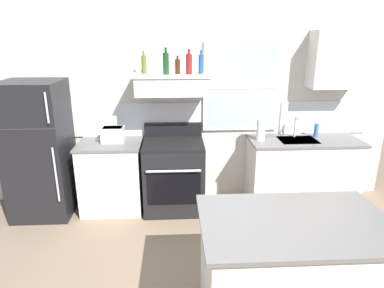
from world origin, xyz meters
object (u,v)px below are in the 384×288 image
(bottle_brown_stout, at_px, (178,66))
(kitchen_island, at_px, (291,272))
(paper_towel_roll, at_px, (261,130))
(toaster, at_px, (113,134))
(bottle_clear_tall, at_px, (154,62))
(dish_soap_bottle, at_px, (316,130))
(bottle_olive_oil_square, at_px, (144,64))
(stove_range, at_px, (174,175))
(bottle_red_label_wine, at_px, (189,64))
(refrigerator, at_px, (39,150))
(bottle_blue_liqueur, at_px, (201,64))
(bottle_dark_green_wine, at_px, (166,63))

(bottle_brown_stout, bearing_deg, kitchen_island, -67.51)
(paper_towel_roll, relative_size, kitchen_island, 0.19)
(toaster, xyz_separation_m, kitchen_island, (1.64, -1.98, -0.55))
(bottle_clear_tall, bearing_deg, dish_soap_bottle, 2.02)
(bottle_olive_oil_square, xyz_separation_m, paper_towel_roll, (1.45, -0.08, -0.81))
(stove_range, relative_size, paper_towel_roll, 4.04)
(dish_soap_bottle, bearing_deg, bottle_red_label_wine, -177.31)
(refrigerator, bearing_deg, bottle_red_label_wine, 2.52)
(bottle_blue_liqueur, xyz_separation_m, paper_towel_roll, (0.76, -0.05, -0.82))
(dish_soap_bottle, bearing_deg, paper_towel_roll, -172.57)
(refrigerator, distance_m, paper_towel_roll, 2.77)
(stove_range, height_order, bottle_brown_stout, bottle_brown_stout)
(kitchen_island, bearing_deg, dish_soap_bottle, 64.28)
(bottle_olive_oil_square, relative_size, kitchen_island, 0.19)
(bottle_clear_tall, bearing_deg, paper_towel_roll, -1.14)
(paper_towel_roll, bearing_deg, bottle_red_label_wine, 178.66)
(bottle_red_label_wine, bearing_deg, bottle_clear_tall, 179.31)
(bottle_brown_stout, bearing_deg, bottle_red_label_wine, -6.91)
(toaster, relative_size, stove_range, 0.27)
(toaster, distance_m, kitchen_island, 2.63)
(bottle_brown_stout, distance_m, kitchen_island, 2.56)
(toaster, xyz_separation_m, bottle_red_label_wine, (0.95, -0.00, 0.86))
(refrigerator, bearing_deg, toaster, 5.43)
(bottle_olive_oil_square, distance_m, bottle_brown_stout, 0.40)
(toaster, height_order, bottle_clear_tall, bottle_clear_tall)
(refrigerator, bearing_deg, stove_range, 0.80)
(toaster, bearing_deg, dish_soap_bottle, 1.63)
(toaster, xyz_separation_m, bottle_blue_liqueur, (1.10, 0.03, 0.85))
(bottle_red_label_wine, relative_size, kitchen_island, 0.21)
(bottle_clear_tall, bearing_deg, bottle_brown_stout, 2.35)
(toaster, height_order, bottle_dark_green_wine, bottle_dark_green_wine)
(refrigerator, relative_size, kitchen_island, 1.21)
(refrigerator, relative_size, paper_towel_roll, 6.26)
(toaster, relative_size, bottle_dark_green_wine, 0.96)
(refrigerator, height_order, paper_towel_roll, refrigerator)
(bottle_dark_green_wine, bearing_deg, toaster, 179.05)
(refrigerator, xyz_separation_m, bottle_red_label_wine, (1.85, 0.08, 1.02))
(kitchen_island, bearing_deg, bottle_clear_tall, 119.10)
(stove_range, xyz_separation_m, bottle_brown_stout, (0.07, 0.07, 1.37))
(bottle_olive_oil_square, bearing_deg, stove_range, -19.62)
(refrigerator, height_order, bottle_red_label_wine, bottle_red_label_wine)
(dish_soap_bottle, bearing_deg, refrigerator, -177.40)
(dish_soap_bottle, bearing_deg, bottle_brown_stout, -178.03)
(stove_range, xyz_separation_m, bottle_clear_tall, (-0.21, 0.06, 1.42))
(bottle_clear_tall, relative_size, bottle_red_label_wine, 1.12)
(bottle_blue_liqueur, bearing_deg, stove_range, -165.54)
(bottle_red_label_wine, relative_size, paper_towel_roll, 1.09)
(toaster, height_order, bottle_blue_liqueur, bottle_blue_liqueur)
(bottle_olive_oil_square, height_order, bottle_dark_green_wine, bottle_dark_green_wine)
(bottle_dark_green_wine, xyz_separation_m, dish_soap_bottle, (1.95, 0.09, -0.88))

